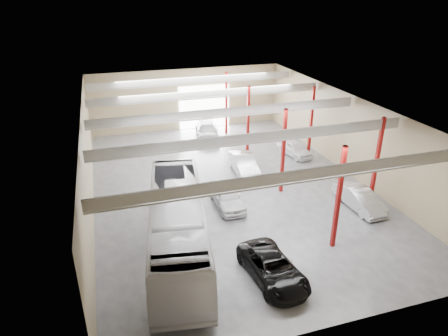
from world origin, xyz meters
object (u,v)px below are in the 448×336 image
car_row_a (227,196)px  car_right_near (360,199)px  car_right_far (294,148)px  black_sedan (273,268)px  car_row_c (207,131)px  coach_bus (178,225)px  car_row_b (244,164)px

car_row_a → car_right_near: bearing=-19.2°
car_right_far → car_right_near: bearing=-99.8°
car_right_near → car_right_far: car_right_near is taller
black_sedan → car_right_near: 11.03m
car_row_c → car_right_near: size_ratio=1.23×
car_row_a → car_right_near: 10.04m
car_row_c → car_right_near: car_row_c is taller
coach_bus → car_right_far: bearing=50.1°
car_row_b → coach_bus: bearing=-124.3°
black_sedan → coach_bus: bearing=131.9°
coach_bus → car_row_b: bearing=60.2°
black_sedan → car_right_far: bearing=54.7°
car_row_b → car_right_near: car_row_b is taller
black_sedan → car_row_b: bearing=71.4°
coach_bus → car_row_c: 20.85m
car_row_b → black_sedan: bearing=-98.6°
car_right_far → car_row_b: bearing=-168.2°
car_right_far → coach_bus: bearing=-149.0°
car_row_c → car_row_b: bearing=-75.5°
car_row_a → car_row_b: (3.26, 5.20, 0.03)m
coach_bus → car_row_c: size_ratio=2.39×
coach_bus → car_right_far: 18.74m
car_right_far → black_sedan: bearing=-129.9°
black_sedan → car_right_far: (9.54, 16.50, -0.01)m
car_row_b → car_row_c: size_ratio=0.88×
car_row_a → car_right_far: 12.20m
car_row_c → black_sedan: bearing=-86.1°
black_sedan → car_row_b: size_ratio=1.05×
car_row_a → black_sedan: bearing=-90.4°
black_sedan → car_row_c: 23.96m
coach_bus → car_row_b: coach_bus is taller
car_right_far → car_row_a: bearing=-150.9°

